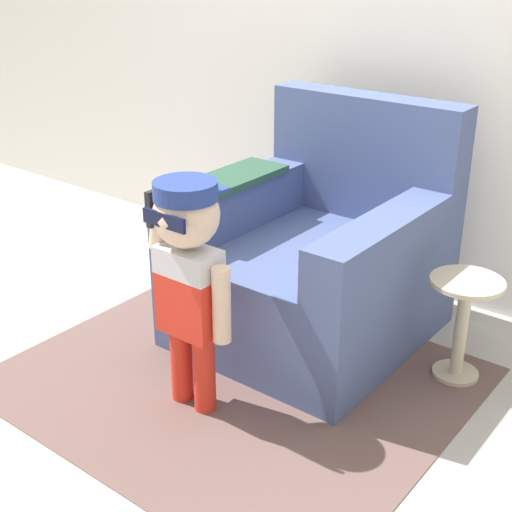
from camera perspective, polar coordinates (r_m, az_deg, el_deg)
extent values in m
plane|color=#ADA89E|center=(3.28, 2.22, -5.62)|extent=(10.00, 10.00, 0.00)
cube|color=silver|center=(3.50, 10.14, 18.37)|extent=(10.00, 0.05, 2.60)
cube|color=#475684|center=(3.14, 4.32, -2.60)|extent=(0.92, 1.02, 0.44)
cube|color=#475684|center=(3.30, 8.79, 7.87)|extent=(0.92, 0.16, 0.56)
cube|color=#475684|center=(3.16, -1.95, 4.08)|extent=(0.18, 0.86, 0.22)
cube|color=#475684|center=(2.77, 9.98, 0.78)|extent=(0.18, 0.86, 0.22)
cube|color=#284C38|center=(3.12, -1.98, 6.20)|extent=(0.22, 0.56, 0.03)
cylinder|color=red|center=(2.74, -5.97, -8.50)|extent=(0.08, 0.08, 0.31)
cylinder|color=red|center=(2.67, -4.15, -9.35)|extent=(0.08, 0.08, 0.31)
cube|color=red|center=(2.57, -5.29, -3.80)|extent=(0.23, 0.13, 0.23)
cube|color=silver|center=(2.49, -5.44, -0.43)|extent=(0.23, 0.13, 0.10)
sphere|color=beige|center=(2.43, -5.59, 3.30)|extent=(0.23, 0.23, 0.23)
cylinder|color=navy|center=(2.40, -5.68, 5.24)|extent=(0.22, 0.22, 0.06)
cube|color=navy|center=(2.48, -4.00, 5.36)|extent=(0.13, 0.10, 0.01)
cube|color=#0F1433|center=(2.35, -7.38, 2.83)|extent=(0.19, 0.01, 0.05)
cylinder|color=beige|center=(2.46, -2.78, -3.95)|extent=(0.07, 0.07, 0.28)
cylinder|color=beige|center=(2.55, -7.75, 2.29)|extent=(0.09, 0.07, 0.17)
cube|color=black|center=(2.51, -8.10, 3.84)|extent=(0.02, 0.07, 0.13)
cylinder|color=beige|center=(3.04, 15.64, -9.01)|extent=(0.19, 0.19, 0.02)
cylinder|color=beige|center=(2.94, 16.06, -5.79)|extent=(0.05, 0.05, 0.41)
cylinder|color=beige|center=(2.85, 16.55, -2.00)|extent=(0.29, 0.29, 0.02)
cube|color=brown|center=(2.92, -1.56, -9.67)|extent=(1.70, 1.48, 0.01)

